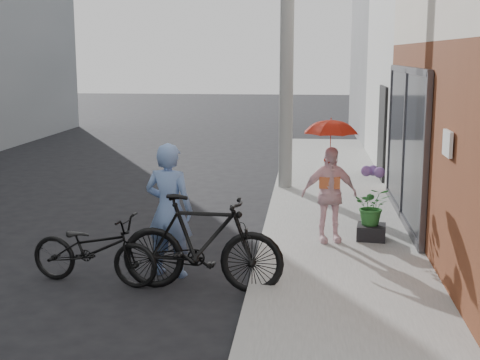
% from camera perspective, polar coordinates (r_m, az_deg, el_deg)
% --- Properties ---
extents(ground, '(80.00, 80.00, 0.00)m').
position_cam_1_polar(ground, '(8.29, -5.42, -9.33)').
color(ground, black).
rests_on(ground, ground).
extents(sidewalk, '(2.20, 24.00, 0.12)m').
position_cam_1_polar(sidewalk, '(10.04, 8.76, -5.46)').
color(sidewalk, gray).
rests_on(sidewalk, ground).
extents(curb, '(0.12, 24.00, 0.12)m').
position_cam_1_polar(curb, '(10.04, 2.11, -5.33)').
color(curb, '#9E9E99').
rests_on(curb, ground).
extents(east_building_far, '(8.00, 8.00, 7.00)m').
position_cam_1_polar(east_building_far, '(24.30, 19.71, 11.68)').
color(east_building_far, gray).
rests_on(east_building_far, ground).
extents(utility_pole, '(0.28, 0.28, 7.00)m').
position_cam_1_polar(utility_pole, '(13.65, 4.04, 13.49)').
color(utility_pole, '#9E9E99').
rests_on(utility_pole, ground).
extents(officer, '(0.70, 0.53, 1.74)m').
position_cam_1_polar(officer, '(8.59, -6.07, -2.57)').
color(officer, '#6E8CC4').
rests_on(officer, ground).
extents(bike_left, '(1.77, 0.87, 0.89)m').
position_cam_1_polar(bike_left, '(8.54, -12.34, -5.78)').
color(bike_left, black).
rests_on(bike_left, ground).
extents(bike_right, '(2.01, 0.68, 1.19)m').
position_cam_1_polar(bike_right, '(8.06, -3.26, -5.42)').
color(bike_right, black).
rests_on(bike_right, ground).
extents(kimono_woman, '(0.88, 0.52, 1.40)m').
position_cam_1_polar(kimono_woman, '(9.80, 7.62, -1.23)').
color(kimono_woman, silver).
rests_on(kimono_woman, sidewalk).
extents(parasol, '(0.76, 0.76, 0.67)m').
position_cam_1_polar(parasol, '(9.64, 7.77, 4.80)').
color(parasol, red).
rests_on(parasol, kimono_woman).
extents(planter, '(0.46, 0.46, 0.22)m').
position_cam_1_polar(planter, '(10.14, 11.14, -4.38)').
color(planter, black).
rests_on(planter, sidewalk).
extents(potted_plant, '(0.52, 0.45, 0.57)m').
position_cam_1_polar(potted_plant, '(10.04, 11.22, -2.20)').
color(potted_plant, '#2E732F').
rests_on(potted_plant, planter).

